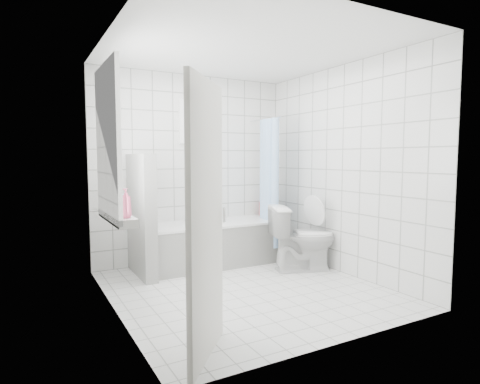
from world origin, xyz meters
TOP-DOWN VIEW (x-y plane):
  - ground at (0.00, 0.00)m, footprint 3.00×3.00m
  - ceiling at (0.00, 0.00)m, footprint 3.00×3.00m
  - wall_back at (0.00, 1.50)m, footprint 2.80×0.02m
  - wall_front at (0.00, -1.50)m, footprint 2.80×0.02m
  - wall_left at (-1.40, 0.00)m, footprint 0.02×3.00m
  - wall_right at (1.40, 0.00)m, footprint 0.02×3.00m
  - window_left at (-1.35, 0.30)m, footprint 0.01×0.90m
  - window_back at (0.10, 1.46)m, footprint 0.50×0.01m
  - window_sill at (-1.31, 0.30)m, footprint 0.18×1.02m
  - door at (-0.99, -1.17)m, footprint 0.55×0.64m
  - bathtub at (0.11, 1.12)m, footprint 1.80×0.77m
  - partition_wall at (-0.86, 1.07)m, footprint 0.15×0.85m
  - tiled_ledge at (1.11, 1.38)m, footprint 0.40×0.24m
  - toilet at (1.03, 0.30)m, footprint 0.93×0.71m
  - curtain_rod at (0.95, 1.10)m, footprint 0.02×0.80m
  - shower_curtain at (0.95, 0.97)m, footprint 0.14×0.48m
  - tub_faucet at (0.21, 1.46)m, footprint 0.18×0.06m
  - sill_bottles at (-1.30, 0.19)m, footprint 0.17×0.62m
  - ledge_bottles at (1.12, 1.37)m, footprint 0.17×0.19m

SIDE VIEW (x-z plane):
  - ground at x=0.00m, z-range 0.00..0.00m
  - tiled_ledge at x=1.11m, z-range 0.00..0.55m
  - bathtub at x=0.11m, z-range 0.00..0.58m
  - toilet at x=1.03m, z-range 0.00..0.84m
  - ledge_bottles at x=1.12m, z-range 0.53..0.81m
  - partition_wall at x=-0.86m, z-range 0.00..1.50m
  - tub_faucet at x=0.21m, z-range 0.82..0.88m
  - window_sill at x=-1.31m, z-range 0.82..0.90m
  - door at x=-0.99m, z-range 0.00..2.00m
  - sill_bottles at x=-1.30m, z-range 0.88..1.16m
  - shower_curtain at x=0.95m, z-range 0.21..1.99m
  - wall_back at x=0.00m, z-range 0.00..2.60m
  - wall_front at x=0.00m, z-range 0.00..2.60m
  - wall_left at x=-1.40m, z-range 0.00..2.60m
  - wall_right at x=1.40m, z-range 0.00..2.60m
  - window_left at x=-1.35m, z-range 0.90..2.30m
  - window_back at x=0.10m, z-range 1.70..2.20m
  - curtain_rod at x=0.95m, z-range 1.99..2.01m
  - ceiling at x=0.00m, z-range 2.60..2.60m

